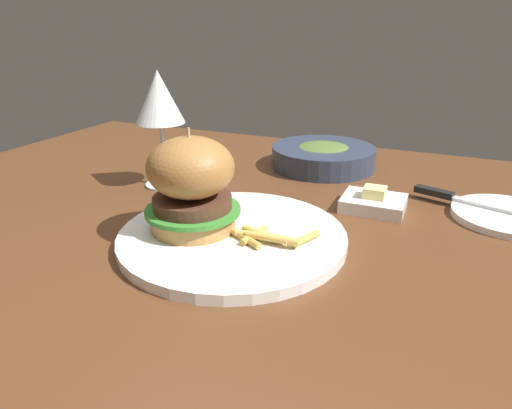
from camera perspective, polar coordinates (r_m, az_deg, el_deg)
dining_table at (r=0.70m, az=4.59°, el=-7.77°), size 1.40×0.89×0.74m
main_plate at (r=0.59m, az=-2.94°, el=-4.04°), size 0.29×0.29×0.01m
burger_sandwich at (r=0.58m, az=-8.07°, el=2.56°), size 0.12×0.12×0.13m
fries_pile at (r=0.56m, az=1.28°, el=-4.06°), size 0.11×0.07×0.01m
wine_glass at (r=0.77m, az=-12.01°, el=12.60°), size 0.08×0.08×0.19m
bread_plate at (r=0.75m, az=29.02°, el=-1.26°), size 0.16×0.16×0.01m
table_knife at (r=0.76m, az=25.48°, el=0.30°), size 0.21×0.08×0.01m
butter_dish at (r=0.71m, az=14.48°, el=0.27°), size 0.09×0.07×0.04m
soup_bowl at (r=0.90m, az=8.40°, el=6.04°), size 0.20×0.20×0.05m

